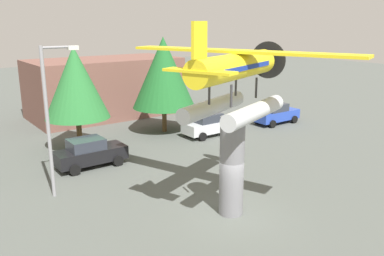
# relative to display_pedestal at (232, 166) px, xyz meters

# --- Properties ---
(ground_plane) EXTENTS (140.00, 140.00, 0.00)m
(ground_plane) POSITION_rel_display_pedestal_xyz_m (0.00, 0.00, -2.26)
(ground_plane) COLOR #515651
(display_pedestal) EXTENTS (1.10, 1.10, 4.52)m
(display_pedestal) POSITION_rel_display_pedestal_xyz_m (0.00, 0.00, 0.00)
(display_pedestal) COLOR slate
(display_pedestal) RESTS_ON ground
(floatplane_monument) EXTENTS (7.19, 10.09, 4.00)m
(floatplane_monument) POSITION_rel_display_pedestal_xyz_m (0.12, 0.05, 3.93)
(floatplane_monument) COLOR silver
(floatplane_monument) RESTS_ON display_pedestal
(car_mid_black) EXTENTS (4.20, 2.02, 1.76)m
(car_mid_black) POSITION_rel_display_pedestal_xyz_m (-2.78, 9.62, -1.38)
(car_mid_black) COLOR black
(car_mid_black) RESTS_ON ground
(car_far_silver) EXTENTS (4.20, 2.02, 1.76)m
(car_far_silver) POSITION_rel_display_pedestal_xyz_m (7.28, 10.79, -1.38)
(car_far_silver) COLOR silver
(car_far_silver) RESTS_ON ground
(car_distant_blue) EXTENTS (4.20, 2.02, 1.76)m
(car_distant_blue) POSITION_rel_display_pedestal_xyz_m (14.25, 10.41, -1.38)
(car_distant_blue) COLOR #2847B7
(car_distant_blue) RESTS_ON ground
(streetlight_primary) EXTENTS (1.84, 0.28, 7.43)m
(streetlight_primary) POSITION_rel_display_pedestal_xyz_m (-5.72, 6.62, 2.09)
(streetlight_primary) COLOR gray
(streetlight_primary) RESTS_ON ground
(storefront_building) EXTENTS (13.25, 6.87, 5.22)m
(storefront_building) POSITION_rel_display_pedestal_xyz_m (3.92, 22.00, 0.35)
(storefront_building) COLOR brown
(storefront_building) RESTS_ON ground
(tree_east) EXTENTS (4.31, 4.31, 6.97)m
(tree_east) POSITION_rel_display_pedestal_xyz_m (-1.95, 13.41, 2.31)
(tree_east) COLOR brown
(tree_east) RESTS_ON ground
(tree_center_back) EXTENTS (4.88, 4.88, 7.40)m
(tree_center_back) POSITION_rel_display_pedestal_xyz_m (5.18, 13.82, 2.42)
(tree_center_back) COLOR brown
(tree_center_back) RESTS_ON ground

